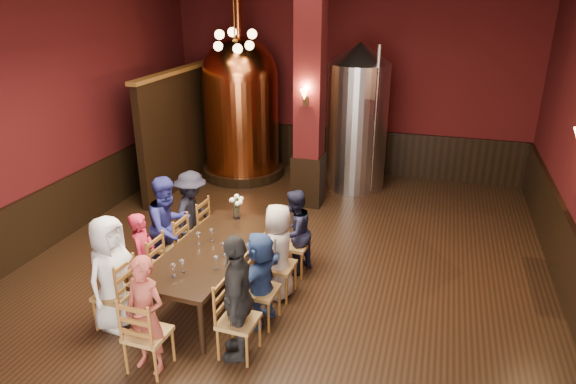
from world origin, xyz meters
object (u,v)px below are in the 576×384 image
(copper_kettle, at_px, (241,107))
(rose_vase, at_px, (236,203))
(person_2, at_px, (169,227))
(person_1, at_px, (144,256))
(person_0, at_px, (111,273))
(steel_vessel, at_px, (357,118))
(dining_table, at_px, (211,252))

(copper_kettle, height_order, rose_vase, copper_kettle)
(person_2, bearing_deg, person_1, -161.78)
(person_1, height_order, person_2, person_2)
(person_0, xyz_separation_m, steel_vessel, (2.03, 5.78, 0.77))
(person_1, height_order, rose_vase, person_1)
(person_0, height_order, copper_kettle, copper_kettle)
(person_2, bearing_deg, dining_table, -93.00)
(steel_vessel, xyz_separation_m, rose_vase, (-1.17, -3.82, -0.52))
(copper_kettle, xyz_separation_m, steel_vessel, (2.58, 0.01, -0.07))
(dining_table, height_order, person_0, person_0)
(person_1, xyz_separation_m, person_2, (0.03, 0.66, 0.14))
(copper_kettle, bearing_deg, rose_vase, -69.64)
(steel_vessel, bearing_deg, dining_table, -103.28)
(steel_vessel, distance_m, rose_vase, 4.03)
(dining_table, height_order, steel_vessel, steel_vessel)
(dining_table, relative_size, person_0, 1.62)
(dining_table, distance_m, steel_vessel, 5.02)
(dining_table, xyz_separation_m, person_2, (-0.83, 0.37, 0.09))
(person_1, xyz_separation_m, rose_vase, (0.83, 1.29, 0.36))
(person_1, xyz_separation_m, steel_vessel, (2.00, 5.11, 0.88))
(dining_table, bearing_deg, person_0, -130.36)
(person_0, relative_size, rose_vase, 4.02)
(copper_kettle, bearing_deg, steel_vessel, 0.15)
(person_2, relative_size, rose_vase, 4.15)
(copper_kettle, bearing_deg, person_0, -84.53)
(person_2, xyz_separation_m, steel_vessel, (1.97, 4.45, 0.74))
(dining_table, height_order, person_1, person_1)
(steel_vessel, bearing_deg, rose_vase, -107.03)
(person_1, distance_m, copper_kettle, 5.23)
(person_0, relative_size, steel_vessel, 0.50)
(steel_vessel, bearing_deg, person_0, -109.35)
(person_0, bearing_deg, person_1, 6.09)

